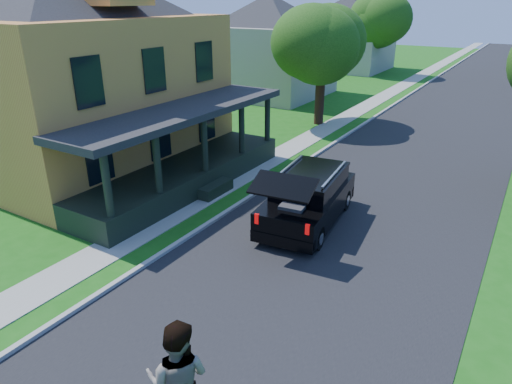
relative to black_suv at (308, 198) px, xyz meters
The scene contains 12 objects.
ground 5.92m from the black_suv, 76.17° to the right, with size 140.00×140.00×0.00m, color #165811.
street 14.41m from the black_suv, 84.41° to the left, with size 8.00×120.00×0.02m, color black.
curb 14.58m from the black_suv, 100.49° to the left, with size 0.15×120.00×0.12m, color #979792.
sidewalk 14.94m from the black_suv, 106.35° to the left, with size 1.30×120.00×0.03m, color gray.
front_walk 8.16m from the black_suv, behind, with size 6.50×1.20×0.03m, color gray.
main_house 12.10m from the black_suv, behind, with size 15.56×15.56×10.10m.
neighbor_house_mid 22.20m from the black_suv, 123.45° to the left, with size 12.78×12.78×8.30m.
neighbor_house_far 36.53m from the black_suv, 109.42° to the left, with size 12.78×12.78×8.30m.
black_suv is the anchor object (origin of this frame).
skateboarder 8.95m from the black_suv, 76.95° to the right, with size 1.22×1.11×2.04m.
tree_left_mid 13.68m from the black_suv, 112.86° to the left, with size 5.66×5.34×7.27m.
tree_left_far 32.86m from the black_suv, 105.09° to the left, with size 5.35×5.33×7.85m.
Camera 1 is at (4.23, -6.72, 6.86)m, focal length 32.00 mm.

